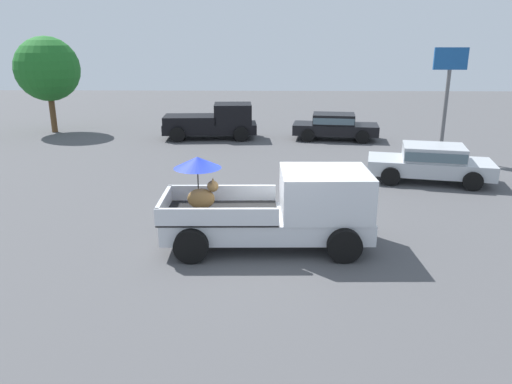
{
  "coord_description": "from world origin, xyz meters",
  "views": [
    {
      "loc": [
        0.0,
        -11.2,
        4.84
      ],
      "look_at": [
        -0.28,
        0.9,
        1.1
      ],
      "focal_mm": 34.13,
      "sensor_mm": 36.0,
      "label": 1
    }
  ],
  "objects_px": {
    "pickup_truck_red": "(214,122)",
    "parked_sedan_far": "(335,125)",
    "motel_sign": "(448,81)",
    "parked_sedan_near": "(431,161)",
    "pickup_truck_main": "(284,208)"
  },
  "relations": [
    {
      "from": "pickup_truck_red",
      "to": "parked_sedan_near",
      "type": "distance_m",
      "value": 11.83
    },
    {
      "from": "parked_sedan_near",
      "to": "motel_sign",
      "type": "relative_size",
      "value": 0.99
    },
    {
      "from": "parked_sedan_far",
      "to": "motel_sign",
      "type": "relative_size",
      "value": 0.97
    },
    {
      "from": "pickup_truck_red",
      "to": "motel_sign",
      "type": "relative_size",
      "value": 1.06
    },
    {
      "from": "parked_sedan_near",
      "to": "pickup_truck_main",
      "type": "bearing_deg",
      "value": 59.4
    },
    {
      "from": "motel_sign",
      "to": "parked_sedan_near",
      "type": "bearing_deg",
      "value": -113.54
    },
    {
      "from": "pickup_truck_main",
      "to": "parked_sedan_far",
      "type": "height_order",
      "value": "pickup_truck_main"
    },
    {
      "from": "pickup_truck_red",
      "to": "parked_sedan_near",
      "type": "relative_size",
      "value": 1.07
    },
    {
      "from": "parked_sedan_far",
      "to": "motel_sign",
      "type": "xyz_separation_m",
      "value": [
        4.14,
        -3.92,
        2.54
      ]
    },
    {
      "from": "pickup_truck_main",
      "to": "motel_sign",
      "type": "relative_size",
      "value": 1.1
    },
    {
      "from": "parked_sedan_near",
      "to": "motel_sign",
      "type": "distance_m",
      "value": 5.01
    },
    {
      "from": "parked_sedan_near",
      "to": "parked_sedan_far",
      "type": "height_order",
      "value": "same"
    },
    {
      "from": "pickup_truck_main",
      "to": "parked_sedan_far",
      "type": "bearing_deg",
      "value": 75.91
    },
    {
      "from": "pickup_truck_red",
      "to": "motel_sign",
      "type": "bearing_deg",
      "value": -25.41
    },
    {
      "from": "pickup_truck_red",
      "to": "parked_sedan_far",
      "type": "height_order",
      "value": "pickup_truck_red"
    }
  ]
}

